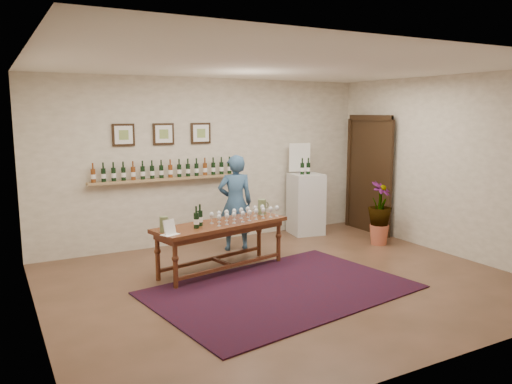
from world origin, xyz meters
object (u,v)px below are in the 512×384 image
potted_plant (380,213)px  person (235,203)px  display_pedestal (306,204)px  tasting_table (221,230)px

potted_plant → person: 2.46m
display_pedestal → person: 1.68m
person → potted_plant: bearing=174.6°
tasting_table → person: size_ratio=1.32×
display_pedestal → potted_plant: bearing=-62.2°
person → display_pedestal: bearing=-151.8°
potted_plant → person: person is taller
tasting_table → potted_plant: bearing=-11.7°
tasting_table → potted_plant: (2.95, 0.02, -0.05)m
display_pedestal → potted_plant: 1.41m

